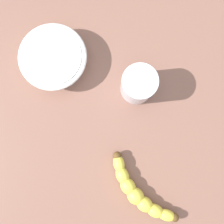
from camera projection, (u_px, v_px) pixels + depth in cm
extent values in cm
cube|color=brown|center=(102.00, 142.00, 69.68)|extent=(120.00, 120.00, 3.00)
ellipsoid|color=yellow|center=(119.00, 165.00, 65.76)|extent=(4.37, 2.77, 2.67)
ellipsoid|color=yellow|center=(123.00, 177.00, 65.50)|extent=(4.75, 3.71, 3.06)
ellipsoid|color=yellow|center=(128.00, 188.00, 65.26)|extent=(5.22, 4.69, 3.44)
ellipsoid|color=yellow|center=(136.00, 198.00, 65.05)|extent=(5.65, 5.47, 3.82)
ellipsoid|color=yellow|center=(145.00, 206.00, 64.88)|extent=(5.51, 5.42, 3.44)
ellipsoid|color=yellow|center=(155.00, 212.00, 64.74)|extent=(5.09, 5.28, 3.06)
ellipsoid|color=yellow|center=(167.00, 217.00, 64.64)|extent=(4.41, 5.07, 2.67)
sphere|color=#513819|center=(118.00, 157.00, 65.93)|extent=(2.10, 2.10, 2.10)
sphere|color=#513819|center=(175.00, 219.00, 64.59)|extent=(2.10, 2.10, 2.10)
cylinder|color=silver|center=(139.00, 87.00, 64.64)|extent=(8.23, 8.23, 9.56)
cylinder|color=#EEE5C9|center=(139.00, 87.00, 64.81)|extent=(7.73, 7.73, 8.71)
cylinder|color=white|center=(55.00, 61.00, 67.34)|extent=(14.09, 14.09, 5.40)
torus|color=white|center=(53.00, 58.00, 65.25)|extent=(16.51, 16.51, 1.20)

